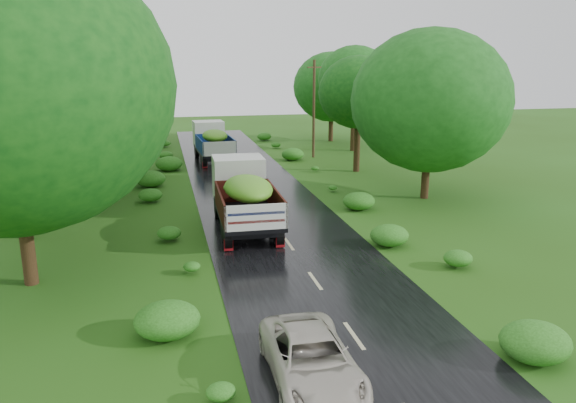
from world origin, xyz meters
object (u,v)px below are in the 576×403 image
object	(u,v)px
truck_near	(244,192)
utility_pole	(314,108)
truck_far	(212,140)
car	(311,359)

from	to	relation	value
truck_near	utility_pole	world-z (taller)	utility_pole
truck_near	truck_far	size ratio (longest dim) A/B	1.05
car	utility_pole	bearing A→B (deg)	75.14
truck_far	utility_pole	bearing A→B (deg)	-4.72
truck_near	utility_pole	xyz separation A→B (m)	(7.84, 16.87, 2.11)
car	utility_pole	distance (m)	30.78
truck_near	utility_pole	bearing A→B (deg)	66.28
utility_pole	car	bearing A→B (deg)	-126.58
truck_far	utility_pole	distance (m)	7.94
truck_far	truck_near	bearing A→B (deg)	-93.57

